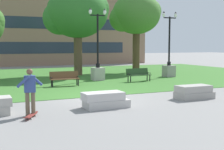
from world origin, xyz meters
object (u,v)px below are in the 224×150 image
(skateboard, at_px, (31,116))
(concrete_block_right, at_px, (194,92))
(park_bench_near_left, at_px, (65,78))
(lamp_post_right, at_px, (169,64))
(person_skateboarder, at_px, (30,89))
(concrete_block_left, at_px, (105,100))
(park_bench_near_right, at_px, (138,74))
(lamp_post_left, at_px, (98,66))

(skateboard, bearing_deg, concrete_block_right, 5.85)
(concrete_block_right, distance_m, park_bench_near_left, 8.14)
(skateboard, bearing_deg, lamp_post_right, 37.87)
(person_skateboarder, bearing_deg, park_bench_near_left, 65.54)
(concrete_block_left, height_order, person_skateboarder, person_skateboarder)
(park_bench_near_left, distance_m, park_bench_near_right, 5.36)
(concrete_block_left, bearing_deg, lamp_post_right, 44.09)
(person_skateboarder, relative_size, park_bench_near_right, 0.93)
(person_skateboarder, distance_m, park_bench_near_right, 11.54)
(concrete_block_left, xyz_separation_m, lamp_post_right, (9.44, 9.15, 0.75))
(person_skateboarder, distance_m, skateboard, 0.95)
(person_skateboarder, relative_size, skateboard, 1.73)
(concrete_block_right, bearing_deg, lamp_post_left, 98.32)
(lamp_post_right, distance_m, lamp_post_left, 6.07)
(person_skateboarder, xyz_separation_m, park_bench_near_left, (3.32, 7.30, -0.43))
(park_bench_near_right, xyz_separation_m, lamp_post_right, (3.79, 1.79, 0.52))
(park_bench_near_left, bearing_deg, lamp_post_right, 12.89)
(concrete_block_right, height_order, park_bench_near_left, park_bench_near_left)
(person_skateboarder, bearing_deg, lamp_post_right, 37.00)
(concrete_block_right, height_order, lamp_post_right, lamp_post_right)
(skateboard, height_order, park_bench_near_right, park_bench_near_right)
(concrete_block_left, xyz_separation_m, skateboard, (-3.08, -0.59, -0.22))
(concrete_block_left, xyz_separation_m, concrete_block_right, (4.69, 0.20, 0.00))
(park_bench_near_right, bearing_deg, concrete_block_right, -97.67)
(concrete_block_left, relative_size, skateboard, 1.90)
(concrete_block_right, distance_m, park_bench_near_right, 7.22)
(concrete_block_left, distance_m, park_bench_near_right, 9.28)
(concrete_block_left, height_order, skateboard, concrete_block_left)
(park_bench_near_left, bearing_deg, concrete_block_right, -57.32)
(person_skateboarder, distance_m, park_bench_near_left, 8.03)
(concrete_block_right, distance_m, skateboard, 7.82)
(park_bench_near_left, bearing_deg, skateboard, -113.84)
(person_skateboarder, xyz_separation_m, skateboard, (-0.06, -0.35, -0.89))
(lamp_post_left, bearing_deg, concrete_block_left, -110.11)
(person_skateboarder, xyz_separation_m, lamp_post_left, (6.40, 9.47, 0.08))
(person_skateboarder, height_order, park_bench_near_left, person_skateboarder)
(lamp_post_right, height_order, lamp_post_left, lamp_post_right)
(concrete_block_left, xyz_separation_m, lamp_post_left, (3.38, 9.22, 0.75))
(skateboard, xyz_separation_m, park_bench_near_right, (8.74, 7.94, 0.45))
(park_bench_near_right, xyz_separation_m, lamp_post_left, (-2.28, 1.87, 0.52))
(park_bench_near_left, distance_m, lamp_post_left, 3.80)
(park_bench_near_left, xyz_separation_m, lamp_post_right, (9.14, 2.09, 0.52))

